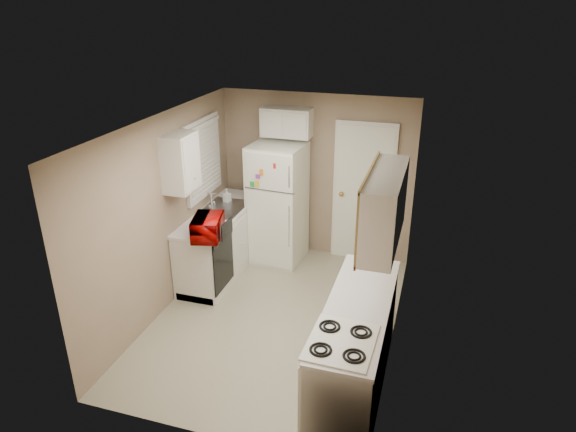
# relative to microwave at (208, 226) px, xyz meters

# --- Properties ---
(floor) EXTENTS (3.80, 3.80, 0.00)m
(floor) POSITION_rel_microwave_xyz_m (0.90, -0.13, -1.05)
(floor) COLOR #BAB496
(floor) RESTS_ON ground
(ceiling) EXTENTS (3.80, 3.80, 0.00)m
(ceiling) POSITION_rel_microwave_xyz_m (0.90, -0.13, 1.35)
(ceiling) COLOR white
(ceiling) RESTS_ON floor
(wall_left) EXTENTS (3.80, 3.80, 0.00)m
(wall_left) POSITION_rel_microwave_xyz_m (-0.50, -0.13, 0.15)
(wall_left) COLOR gray
(wall_left) RESTS_ON floor
(wall_right) EXTENTS (3.80, 3.80, 0.00)m
(wall_right) POSITION_rel_microwave_xyz_m (2.30, -0.13, 0.15)
(wall_right) COLOR gray
(wall_right) RESTS_ON floor
(wall_back) EXTENTS (2.80, 2.80, 0.00)m
(wall_back) POSITION_rel_microwave_xyz_m (0.90, 1.77, 0.15)
(wall_back) COLOR gray
(wall_back) RESTS_ON floor
(wall_front) EXTENTS (2.80, 2.80, 0.00)m
(wall_front) POSITION_rel_microwave_xyz_m (0.90, -2.03, 0.15)
(wall_front) COLOR gray
(wall_front) RESTS_ON floor
(left_counter) EXTENTS (0.60, 1.80, 0.90)m
(left_counter) POSITION_rel_microwave_xyz_m (-0.20, 0.77, -0.60)
(left_counter) COLOR silver
(left_counter) RESTS_ON floor
(dishwasher) EXTENTS (0.03, 0.58, 0.72)m
(dishwasher) POSITION_rel_microwave_xyz_m (0.09, 0.17, -0.56)
(dishwasher) COLOR black
(dishwasher) RESTS_ON floor
(sink) EXTENTS (0.54, 0.74, 0.16)m
(sink) POSITION_rel_microwave_xyz_m (-0.20, 0.92, -0.19)
(sink) COLOR gray
(sink) RESTS_ON left_counter
(microwave) EXTENTS (0.54, 0.38, 0.33)m
(microwave) POSITION_rel_microwave_xyz_m (0.00, 0.00, 0.00)
(microwave) COLOR #8C0100
(microwave) RESTS_ON left_counter
(soap_bottle) EXTENTS (0.11, 0.11, 0.20)m
(soap_bottle) POSITION_rel_microwave_xyz_m (-0.25, 1.15, -0.05)
(soap_bottle) COLOR silver
(soap_bottle) RESTS_ON left_counter
(window_blinds) EXTENTS (0.10, 0.98, 1.08)m
(window_blinds) POSITION_rel_microwave_xyz_m (-0.46, 0.92, 0.55)
(window_blinds) COLOR silver
(window_blinds) RESTS_ON wall_left
(upper_cabinet_left) EXTENTS (0.30, 0.45, 0.70)m
(upper_cabinet_left) POSITION_rel_microwave_xyz_m (-0.35, 0.09, 0.75)
(upper_cabinet_left) COLOR silver
(upper_cabinet_left) RESTS_ON wall_left
(refrigerator) EXTENTS (0.77, 0.75, 1.74)m
(refrigerator) POSITION_rel_microwave_xyz_m (0.44, 1.36, -0.18)
(refrigerator) COLOR white
(refrigerator) RESTS_ON floor
(cabinet_over_fridge) EXTENTS (0.70, 0.30, 0.40)m
(cabinet_over_fridge) POSITION_rel_microwave_xyz_m (0.50, 1.62, 0.95)
(cabinet_over_fridge) COLOR silver
(cabinet_over_fridge) RESTS_ON wall_back
(interior_door) EXTENTS (0.86, 0.06, 2.08)m
(interior_door) POSITION_rel_microwave_xyz_m (1.60, 1.73, -0.03)
(interior_door) COLOR white
(interior_door) RESTS_ON floor
(right_counter) EXTENTS (0.60, 2.00, 0.90)m
(right_counter) POSITION_rel_microwave_xyz_m (2.00, -0.93, -0.60)
(right_counter) COLOR silver
(right_counter) RESTS_ON floor
(stove) EXTENTS (0.58, 0.70, 0.83)m
(stove) POSITION_rel_microwave_xyz_m (1.97, -1.55, -0.63)
(stove) COLOR white
(stove) RESTS_ON floor
(upper_cabinet_right) EXTENTS (0.30, 1.20, 0.70)m
(upper_cabinet_right) POSITION_rel_microwave_xyz_m (2.15, -0.63, 0.75)
(upper_cabinet_right) COLOR silver
(upper_cabinet_right) RESTS_ON wall_right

